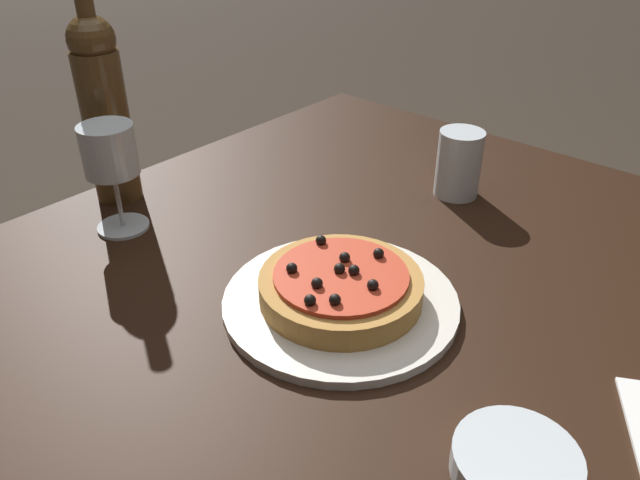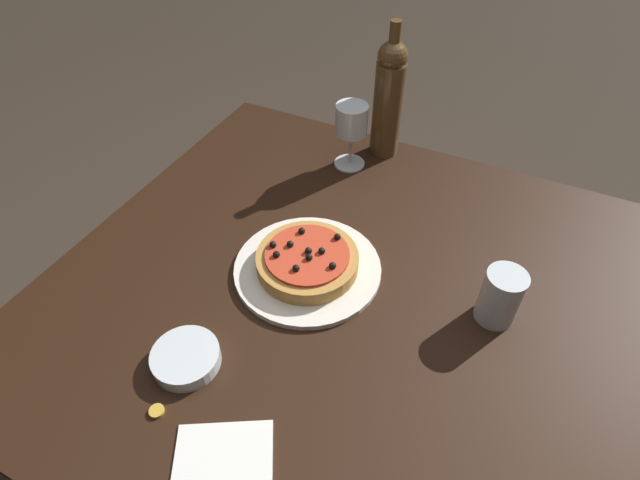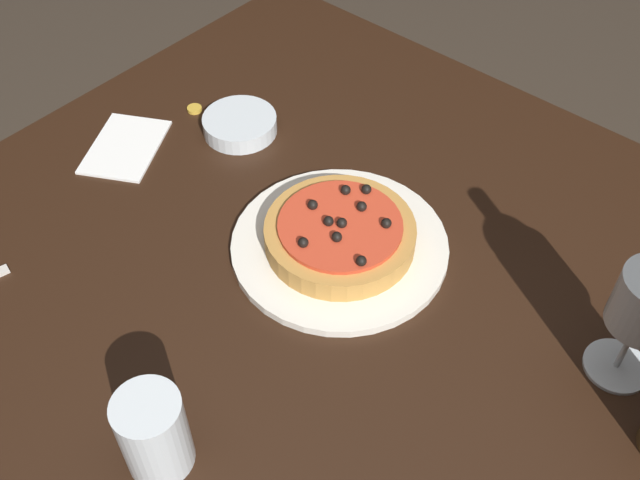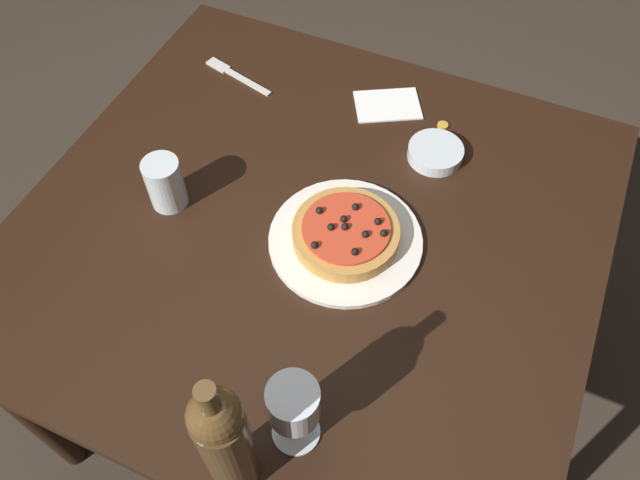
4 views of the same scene
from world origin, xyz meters
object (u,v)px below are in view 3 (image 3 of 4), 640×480
pizza (340,233)px  bottle_cap (194,109)px  dining_table (295,319)px  side_bowl (240,124)px  dinner_plate (340,246)px  water_cup (154,433)px

pizza → bottle_cap: pizza is taller
dining_table → side_bowl: size_ratio=9.53×
dinner_plate → water_cup: water_cup is taller
dinner_plate → water_cup: 0.37m
dinner_plate → side_bowl: bearing=72.4°
dinner_plate → water_cup: size_ratio=2.67×
dining_table → pizza: pizza is taller
dining_table → bottle_cap: (0.16, 0.36, 0.09)m
dinner_plate → bottle_cap: dinner_plate is taller
water_cup → side_bowl: size_ratio=0.95×
dining_table → dinner_plate: bearing=-8.4°
pizza → water_cup: (-0.36, -0.05, 0.02)m
pizza → side_bowl: bearing=72.4°
water_cup → bottle_cap: size_ratio=4.58×
dinner_plate → pizza: bearing=-19.6°
dining_table → bottle_cap: bottle_cap is taller
dinner_plate → bottle_cap: 0.38m
dining_table → bottle_cap: 0.40m
side_bowl → bottle_cap: 0.10m
bottle_cap → dinner_plate: bearing=-101.7°
pizza → dining_table: bearing=171.5°
pizza → bottle_cap: 0.38m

